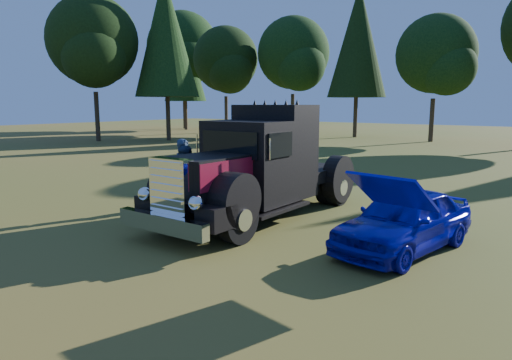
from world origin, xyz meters
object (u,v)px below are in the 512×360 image
object	(u,v)px
spectator_near	(185,173)
distant_teal_car	(270,129)
hotrod_coupe	(404,220)
spectator_far	(188,181)
diamond_t_truck	(256,171)

from	to	relation	value
spectator_near	distant_teal_car	xyz separation A→B (m)	(-13.97, 24.52, -0.28)
hotrod_coupe	distant_teal_car	xyz separation A→B (m)	(-20.64, 24.82, 0.07)
distant_teal_car	hotrod_coupe	bearing A→B (deg)	-8.34
spectator_near	spectator_far	size ratio (longest dim) A/B	1.05
diamond_t_truck	spectator_far	size ratio (longest dim) A/B	3.72
spectator_near	spectator_far	bearing A→B (deg)	-129.18
diamond_t_truck	hotrod_coupe	world-z (taller)	diamond_t_truck
diamond_t_truck	spectator_near	bearing A→B (deg)	-177.63
hotrod_coupe	distant_teal_car	bearing A→B (deg)	129.75
spectator_far	distant_teal_car	xyz separation A→B (m)	(-14.93, 25.37, -0.24)
diamond_t_truck	spectator_near	world-z (taller)	diamond_t_truck
hotrod_coupe	distant_teal_car	size ratio (longest dim) A/B	0.97
diamond_t_truck	hotrod_coupe	distance (m)	4.18
hotrod_coupe	spectator_near	xyz separation A→B (m)	(-6.68, 0.30, 0.35)
spectator_near	spectator_far	xyz separation A→B (m)	(0.97, -0.85, -0.04)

